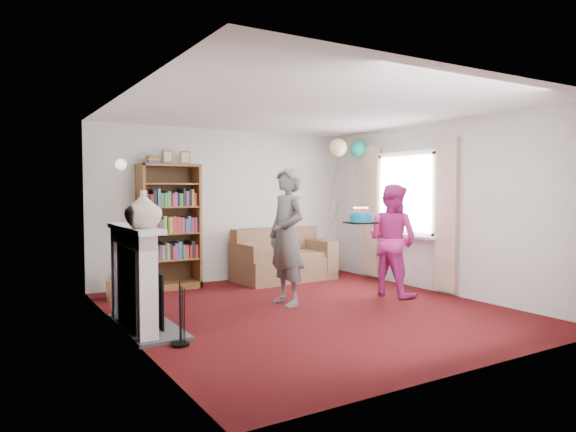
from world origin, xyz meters
TOP-DOWN VIEW (x-y plane):
  - ground at (0.00, 0.00)m, footprint 5.00×5.00m
  - wall_back at (0.00, 2.51)m, footprint 4.50×0.02m
  - wall_left at (-2.26, 0.00)m, footprint 0.02×5.00m
  - wall_right at (2.26, 0.00)m, footprint 0.02×5.00m
  - ceiling at (0.00, 0.00)m, footprint 4.50×5.00m
  - fireplace at (-2.09, 0.19)m, footprint 0.55×1.80m
  - window_bay at (2.21, 0.60)m, footprint 0.14×2.02m
  - wall_sconce at (-1.75, 2.36)m, footprint 0.16×0.23m
  - bookcase at (-1.07, 2.30)m, footprint 0.90×0.42m
  - sofa at (0.81, 2.07)m, footprint 1.63×0.86m
  - wicker_basket at (-1.90, 1.84)m, footprint 0.38×0.38m
  - person_striped at (-0.09, 0.41)m, footprint 0.46×0.68m
  - person_magenta at (1.50, 0.14)m, footprint 0.77×0.89m
  - birthday_cake at (0.93, 0.15)m, footprint 0.37×0.37m
  - balloons at (1.90, 1.68)m, footprint 0.78×0.30m
  - mantel_vase at (-2.12, -0.15)m, footprint 0.42×0.42m

SIDE VIEW (x-z plane):
  - ground at x=0.00m, z-range 0.00..0.00m
  - wicker_basket at x=-1.90m, z-range -0.02..0.33m
  - sofa at x=0.81m, z-range -0.10..0.76m
  - fireplace at x=-2.09m, z-range -0.05..1.07m
  - person_magenta at x=1.50m, z-range 0.00..1.59m
  - person_striped at x=-0.09m, z-range 0.00..1.80m
  - bookcase at x=-1.07m, z-range -0.12..1.99m
  - birthday_cake at x=0.93m, z-range 1.01..1.23m
  - window_bay at x=2.21m, z-range 0.10..2.30m
  - wall_back at x=0.00m, z-range 0.00..2.50m
  - wall_left at x=-2.26m, z-range 0.00..2.50m
  - wall_right at x=2.26m, z-range 0.00..2.50m
  - mantel_vase at x=-2.12m, z-range 1.12..1.51m
  - wall_sconce at x=-1.75m, z-range 1.80..1.96m
  - balloons at x=1.90m, z-range 1.36..3.08m
  - ceiling at x=0.00m, z-range 2.50..2.51m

